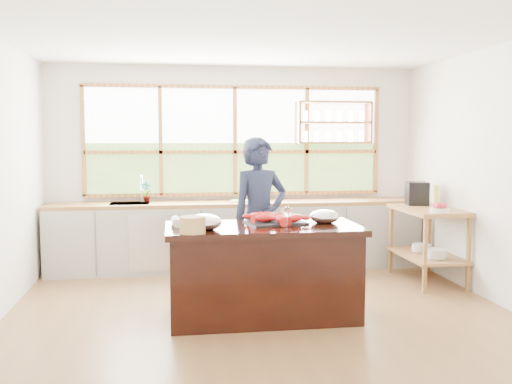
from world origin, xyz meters
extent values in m
plane|color=brown|center=(0.00, 0.00, 0.00)|extent=(5.00, 5.00, 0.00)
cube|color=silver|center=(0.00, 2.25, 1.35)|extent=(5.00, 0.02, 2.70)
cube|color=silver|center=(0.00, -2.25, 1.35)|extent=(5.00, 0.02, 2.70)
cube|color=silver|center=(2.50, 0.00, 1.35)|extent=(0.02, 4.50, 2.70)
cube|color=silver|center=(0.00, 0.00, 2.70)|extent=(5.00, 4.50, 0.02)
cube|color=#B67F3D|center=(0.00, 2.22, 1.70)|extent=(4.05, 0.06, 1.50)
cube|color=white|center=(0.00, 2.24, 2.05)|extent=(3.98, 0.01, 0.75)
cube|color=#3A6322|center=(0.00, 2.24, 1.32)|extent=(3.98, 0.01, 0.70)
cube|color=#B67F3D|center=(1.35, 2.11, 2.23)|extent=(1.00, 0.28, 0.03)
cube|color=#B67F3D|center=(1.35, 2.11, 1.95)|extent=(1.00, 0.28, 0.03)
cube|color=#B67F3D|center=(1.35, 2.11, 1.67)|extent=(1.00, 0.28, 0.03)
cube|color=#B67F3D|center=(0.85, 2.11, 1.95)|extent=(0.03, 0.28, 0.55)
cube|color=#B67F3D|center=(1.85, 2.11, 1.95)|extent=(0.03, 0.28, 0.55)
cube|color=#A8A69F|center=(0.00, 1.94, 0.42)|extent=(4.90, 0.62, 0.85)
cube|color=#BBBCC2|center=(-1.10, 1.62, 0.43)|extent=(0.60, 0.01, 0.72)
cube|color=#A67F3E|center=(0.00, 1.94, 0.88)|extent=(4.90, 0.62, 0.05)
cube|color=#BBBCC2|center=(-1.40, 1.94, 0.82)|extent=(0.50, 0.42, 0.16)
cube|color=#A67F3E|center=(2.45, 0.40, 0.45)|extent=(0.04, 0.04, 0.90)
cube|color=#A67F3E|center=(2.45, 1.40, 0.45)|extent=(0.04, 0.04, 0.90)
cube|color=#A67F3E|center=(1.93, 0.40, 0.45)|extent=(0.04, 0.04, 0.90)
cube|color=#A67F3E|center=(1.93, 1.40, 0.45)|extent=(0.04, 0.04, 0.90)
cube|color=#A67F3E|center=(2.19, 0.90, 0.32)|extent=(0.62, 1.10, 0.03)
cube|color=#A67F3E|center=(2.19, 0.90, 0.88)|extent=(0.62, 1.10, 0.05)
cylinder|color=silver|center=(2.19, 0.65, 0.39)|extent=(0.24, 0.24, 0.11)
cylinder|color=silver|center=(2.19, 1.05, 0.38)|extent=(0.24, 0.24, 0.09)
cube|color=black|center=(0.00, -0.20, 0.42)|extent=(1.77, 0.82, 0.84)
cube|color=black|center=(0.00, -0.20, 0.87)|extent=(1.85, 0.90, 0.06)
imported|color=#1A2138|center=(0.07, 0.49, 0.87)|extent=(0.73, 0.59, 1.74)
imported|color=slate|center=(-1.19, 2.00, 1.04)|extent=(0.15, 0.10, 0.28)
cube|color=#7AC44E|center=(0.12, 1.94, 0.91)|extent=(0.45, 0.37, 0.01)
cube|color=black|center=(2.19, 1.23, 1.04)|extent=(0.30, 0.32, 0.29)
cylinder|color=#B2C656|center=(2.24, 0.81, 1.04)|extent=(0.08, 0.08, 0.28)
cylinder|color=silver|center=(2.14, 0.50, 0.93)|extent=(0.22, 0.22, 0.05)
sphere|color=red|center=(2.19, 0.50, 0.97)|extent=(0.07, 0.07, 0.07)
sphere|color=red|center=(2.16, 0.55, 0.97)|extent=(0.07, 0.07, 0.07)
sphere|color=red|center=(2.10, 0.53, 0.97)|extent=(0.07, 0.07, 0.07)
sphere|color=red|center=(2.10, 0.47, 0.97)|extent=(0.07, 0.07, 0.07)
sphere|color=red|center=(2.16, 0.45, 0.97)|extent=(0.07, 0.07, 0.07)
cube|color=black|center=(0.14, -0.07, 0.91)|extent=(0.61, 0.49, 0.02)
ellipsoid|color=red|center=(0.02, -0.12, 0.96)|extent=(0.23, 0.15, 0.08)
ellipsoid|color=red|center=(0.22, -0.05, 0.96)|extent=(0.23, 0.14, 0.08)
ellipsoid|color=red|center=(0.32, -0.17, 0.96)|extent=(0.21, 0.21, 0.08)
ellipsoid|color=red|center=(0.09, 0.05, 0.96)|extent=(0.18, 0.23, 0.08)
ellipsoid|color=red|center=(0.16, -0.21, 0.96)|extent=(0.11, 0.22, 0.08)
ellipsoid|color=red|center=(-0.02, 0.01, 0.96)|extent=(0.20, 0.22, 0.08)
ellipsoid|color=#BBBCC2|center=(-0.57, -0.36, 0.97)|extent=(0.32, 0.32, 0.15)
ellipsoid|color=#BBBCC2|center=(0.63, -0.11, 0.96)|extent=(0.29, 0.29, 0.14)
cylinder|color=white|center=(0.17, -0.53, 0.90)|extent=(0.06, 0.06, 0.01)
cylinder|color=white|center=(0.17, -0.53, 0.97)|extent=(0.01, 0.01, 0.13)
ellipsoid|color=white|center=(0.17, -0.53, 1.07)|extent=(0.08, 0.08, 0.10)
cylinder|color=tan|center=(-0.68, -0.54, 0.97)|extent=(0.23, 0.23, 0.15)
cylinder|color=white|center=(-0.83, -0.07, 0.94)|extent=(0.10, 0.30, 0.08)
camera|label=1|loc=(-0.86, -5.52, 1.72)|focal=40.00mm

